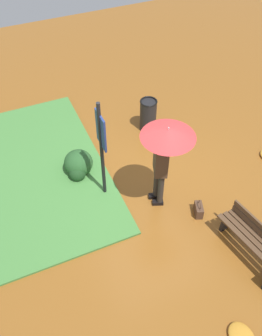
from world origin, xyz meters
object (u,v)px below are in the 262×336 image
handbag (199,210)px  trash_bin (148,115)px  info_sign_post (101,141)px  person_with_umbrella (165,147)px  park_bench (254,241)px

handbag → trash_bin: (-2.78, 0.21, 0.29)m
info_sign_post → trash_bin: bearing=131.9°
person_with_umbrella → park_bench: bearing=29.5°
person_with_umbrella → park_bench: person_with_umbrella is taller
info_sign_post → person_with_umbrella: bearing=52.9°
park_bench → info_sign_post: bearing=-141.8°
person_with_umbrella → trash_bin: 2.62m
info_sign_post → handbag: (1.25, 1.50, -1.32)m
info_sign_post → park_bench: size_ratio=1.64×
park_bench → trash_bin: bearing=-177.4°
handbag → park_bench: 1.24m
park_bench → trash_bin: (-3.93, -0.18, 0.02)m
info_sign_post → handbag: info_sign_post is taller
person_with_umbrella → info_sign_post: (-0.70, -0.92, -0.11)m
info_sign_post → handbag: size_ratio=6.22×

